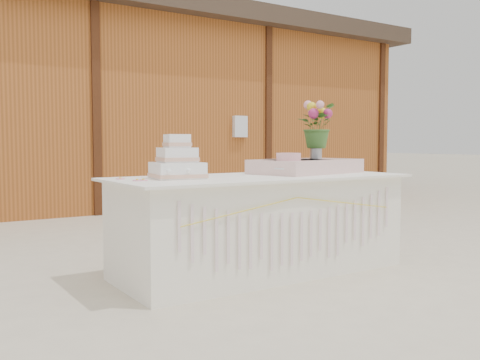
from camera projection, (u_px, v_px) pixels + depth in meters
name	position (u px, v px, depth m)	size (l,w,h in m)	color
ground	(260.00, 272.00, 4.29)	(80.00, 80.00, 0.00)	beige
barn	(58.00, 105.00, 9.17)	(12.60, 4.60, 3.30)	#A25622
cake_table	(261.00, 224.00, 4.26)	(2.40, 1.00, 0.77)	white
wedding_cake	(177.00, 164.00, 3.92)	(0.41, 0.41, 0.32)	white
pink_cake_stand	(289.00, 163.00, 4.28)	(0.25, 0.25, 0.18)	white
satin_runner	(306.00, 166.00, 4.61)	(0.95, 0.55, 0.12)	beige
flower_vase	(316.00, 151.00, 4.70)	(0.11, 0.11, 0.14)	#AFAFB4
bouquet	(316.00, 120.00, 4.68)	(0.35, 0.30, 0.39)	#3B6829
loose_flowers	(135.00, 179.00, 3.75)	(0.13, 0.31, 0.02)	pink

